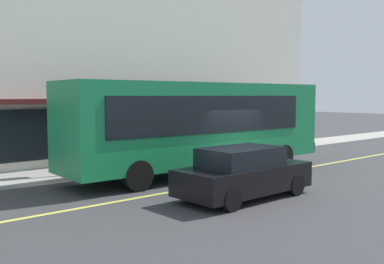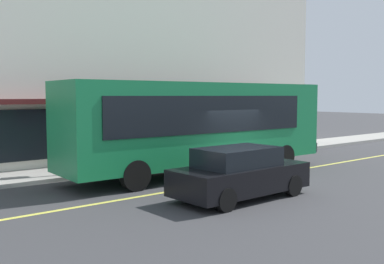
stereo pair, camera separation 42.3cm
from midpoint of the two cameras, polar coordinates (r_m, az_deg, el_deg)
The scene contains 7 objects.
ground at distance 16.22m, azimuth 5.94°, elevation -6.05°, with size 120.00×120.00×0.00m, color #38383A.
sidewalk at distance 19.88m, azimuth -4.44°, elevation -3.82°, with size 80.00×2.48×0.15m, color #9E9B93.
lane_centre_stripe at distance 16.22m, azimuth 5.94°, elevation -6.04°, with size 36.00×0.16×0.01m, color #D8D14C.
storefront_building at distance 23.98m, azimuth -13.38°, elevation 10.46°, with size 24.90×8.73×10.96m.
bus at distance 16.92m, azimuth 0.50°, elevation 1.20°, with size 11.20×2.87×3.50m.
traffic_light at distance 16.81m, azimuth -14.72°, elevation 2.89°, with size 0.30×0.52×3.20m.
car_black at distance 13.12m, azimuth 5.74°, elevation -5.32°, with size 4.33×1.92×1.52m.
Camera 1 is at (-11.72, -10.84, 3.03)m, focal length 41.28 mm.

